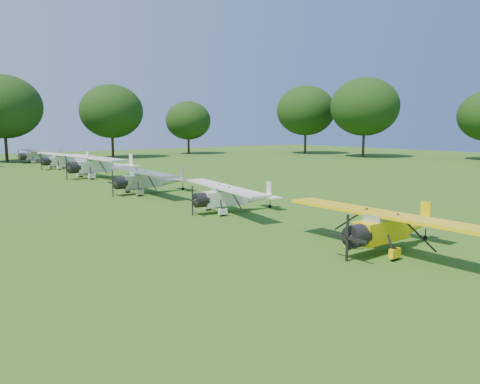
# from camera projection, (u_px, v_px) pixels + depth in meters

# --- Properties ---
(ground) EXTENTS (160.00, 160.00, 0.00)m
(ground) POSITION_uv_depth(u_px,v_px,m) (259.00, 220.00, 26.70)
(ground) COLOR #325715
(ground) RESTS_ON ground
(tree_belt) EXTENTS (137.36, 130.27, 14.52)m
(tree_belt) POSITION_uv_depth(u_px,v_px,m) (304.00, 80.00, 27.85)
(tree_belt) COLOR black
(tree_belt) RESTS_ON ground
(aircraft_2) EXTENTS (6.01, 9.54, 1.89)m
(aircraft_2) POSITION_uv_depth(u_px,v_px,m) (389.00, 225.00, 20.07)
(aircraft_2) COLOR yellow
(aircraft_2) RESTS_ON ground
(aircraft_3) EXTENTS (5.79, 9.16, 1.80)m
(aircraft_3) POSITION_uv_depth(u_px,v_px,m) (231.00, 195.00, 29.11)
(aircraft_3) COLOR white
(aircraft_3) RESTS_ON ground
(aircraft_4) EXTENTS (6.39, 10.15, 2.01)m
(aircraft_4) POSITION_uv_depth(u_px,v_px,m) (148.00, 179.00, 37.22)
(aircraft_4) COLOR #B5B6BA
(aircraft_4) RESTS_ON ground
(aircraft_5) EXTENTS (7.62, 12.14, 2.39)m
(aircraft_5) POSITION_uv_depth(u_px,v_px,m) (99.00, 164.00, 48.66)
(aircraft_5) COLOR white
(aircraft_5) RESTS_ON ground
(aircraft_6) EXTENTS (6.58, 10.44, 2.05)m
(aircraft_6) POSITION_uv_depth(u_px,v_px,m) (65.00, 159.00, 58.95)
(aircraft_6) COLOR white
(aircraft_6) RESTS_ON ground
(aircraft_7) EXTENTS (6.37, 10.14, 2.00)m
(aircraft_7) POSITION_uv_depth(u_px,v_px,m) (40.00, 155.00, 68.37)
(aircraft_7) COLOR #B5B6BA
(aircraft_7) RESTS_ON ground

